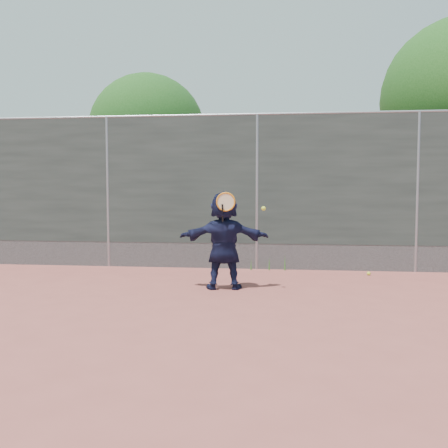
# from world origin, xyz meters

# --- Properties ---
(ground) EXTENTS (80.00, 80.00, 0.00)m
(ground) POSITION_xyz_m (0.00, 0.00, 0.00)
(ground) COLOR #9E4C42
(ground) RESTS_ON ground
(player) EXTENTS (1.46, 0.60, 1.53)m
(player) POSITION_xyz_m (-0.41, 1.50, 0.76)
(player) COLOR #121633
(player) RESTS_ON ground
(ball_ground) EXTENTS (0.07, 0.07, 0.07)m
(ball_ground) POSITION_xyz_m (2.06, 3.00, 0.03)
(ball_ground) COLOR #CDDE31
(ball_ground) RESTS_ON ground
(fence) EXTENTS (20.00, 0.06, 3.03)m
(fence) POSITION_xyz_m (-0.00, 3.50, 1.58)
(fence) COLOR #38423D
(fence) RESTS_ON ground
(swing_action) EXTENTS (0.75, 0.17, 0.51)m
(swing_action) POSITION_xyz_m (-0.30, 1.31, 1.34)
(swing_action) COLOR orange
(swing_action) RESTS_ON ground
(tree_left) EXTENTS (3.15, 3.00, 4.53)m
(tree_left) POSITION_xyz_m (-2.85, 6.55, 2.94)
(tree_left) COLOR #382314
(tree_left) RESTS_ON ground
(weed_clump) EXTENTS (0.68, 0.07, 0.30)m
(weed_clump) POSITION_xyz_m (0.29, 3.38, 0.13)
(weed_clump) COLOR #387226
(weed_clump) RESTS_ON ground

